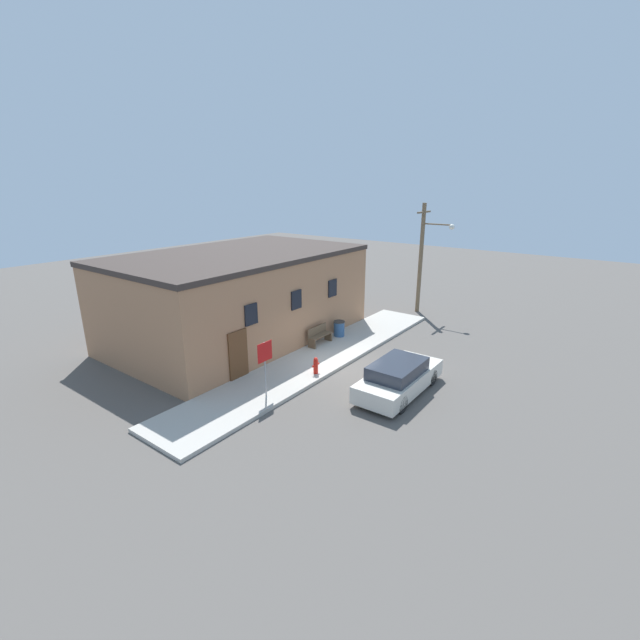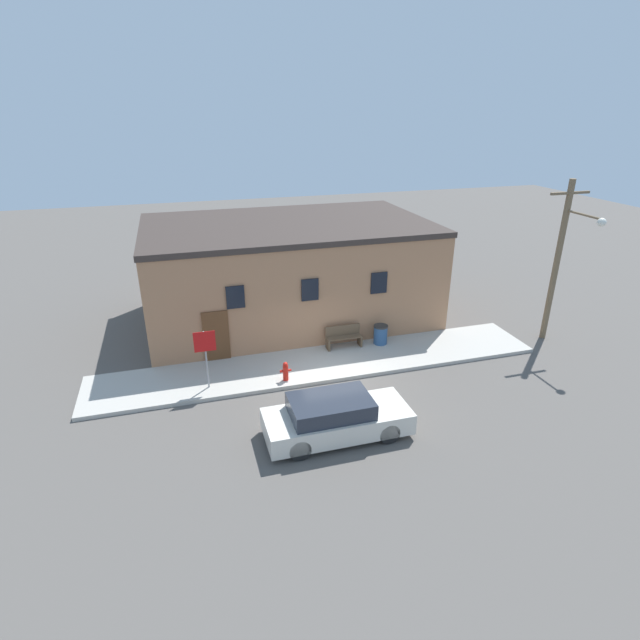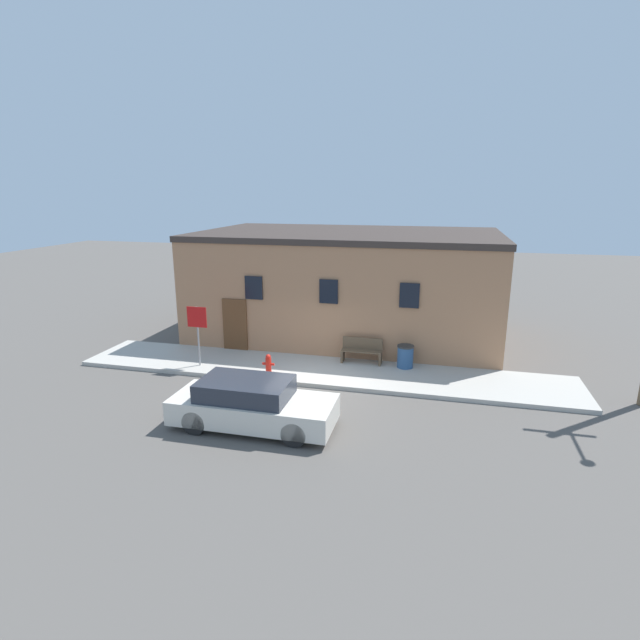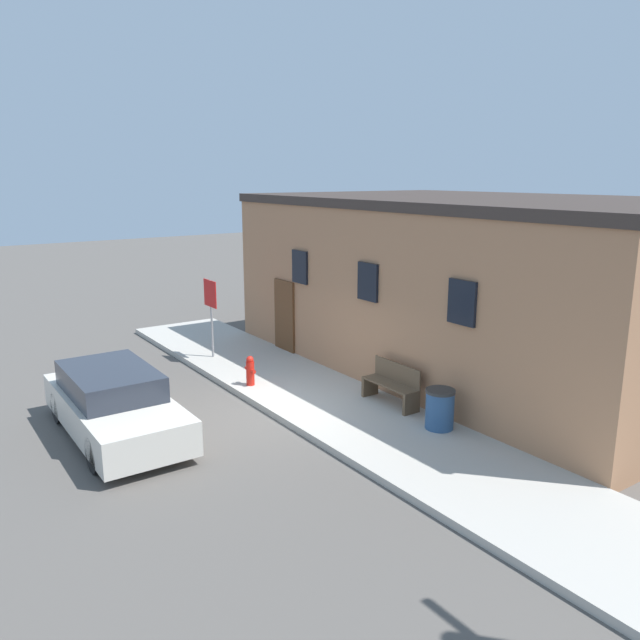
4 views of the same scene
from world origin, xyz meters
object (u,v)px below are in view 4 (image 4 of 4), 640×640
trash_bin (440,409)px  parked_car (114,404)px  fire_hydrant (250,371)px  stop_sign (211,303)px  bench (392,384)px

trash_bin → parked_car: (-3.74, -5.38, 0.10)m
fire_hydrant → parked_car: parked_car is taller
stop_sign → parked_car: size_ratio=0.49×
parked_car → bench: bearing=68.7°
fire_hydrant → parked_car: 3.60m
parked_car → fire_hydrant: bearing=102.4°
fire_hydrant → bench: bench is taller
trash_bin → parked_car: parked_car is taller
stop_sign → trash_bin: bearing=12.3°
fire_hydrant → bench: 3.54m
fire_hydrant → trash_bin: (4.52, 1.87, 0.05)m
bench → parked_car: size_ratio=0.33×
fire_hydrant → trash_bin: 4.89m
fire_hydrant → bench: size_ratio=0.49×
fire_hydrant → stop_sign: (-2.75, 0.28, 1.18)m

